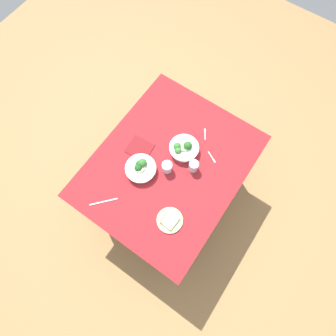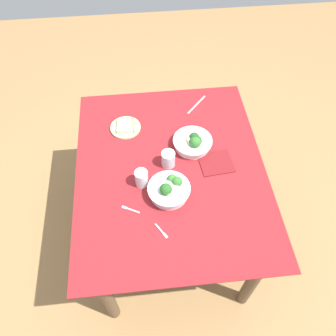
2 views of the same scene
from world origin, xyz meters
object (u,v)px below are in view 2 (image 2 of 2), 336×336
bread_side_plate (126,127)px  water_glass_side (142,178)px  broccoli_bowl_near (193,142)px  broccoli_bowl_far (169,190)px  napkin_folded_upper (216,163)px  fork_by_far_bowl (130,209)px  table_knife_left (197,105)px  fork_by_near_bowl (162,231)px  water_glass_center (168,159)px

bread_side_plate → water_glass_side: 0.42m
broccoli_bowl_near → bread_side_plate: 0.43m
broccoli_bowl_far → napkin_folded_upper: (0.17, -0.28, -0.04)m
water_glass_side → fork_by_far_bowl: bearing=155.1°
broccoli_bowl_near → table_knife_left: bearing=-12.4°
broccoli_bowl_far → table_knife_left: 0.69m
bread_side_plate → fork_by_near_bowl: size_ratio=2.11×
broccoli_bowl_near → fork_by_near_bowl: bearing=156.1°
water_glass_center → water_glass_side: water_glass_side is taller
broccoli_bowl_near → fork_by_far_bowl: 0.54m
bread_side_plate → fork_by_near_bowl: bread_side_plate is taller
fork_by_near_bowl → water_glass_center: bearing=137.1°
water_glass_center → table_knife_left: (0.45, -0.23, -0.04)m
broccoli_bowl_far → napkin_folded_upper: broccoli_bowl_far is taller
broccoli_bowl_far → fork_by_far_bowl: broccoli_bowl_far is taller
broccoli_bowl_far → broccoli_bowl_near: 0.35m
table_knife_left → fork_by_far_bowl: bearing=9.6°
table_knife_left → fork_by_near_bowl: bearing=22.3°
water_glass_center → fork_by_far_bowl: size_ratio=1.00×
broccoli_bowl_near → napkin_folded_upper: broccoli_bowl_near is taller
fork_by_far_bowl → table_knife_left: (0.72, -0.45, -0.00)m
napkin_folded_upper → broccoli_bowl_near: bearing=40.2°
napkin_folded_upper → fork_by_far_bowl: bearing=116.7°
broccoli_bowl_far → fork_by_far_bowl: bearing=109.4°
broccoli_bowl_far → napkin_folded_upper: bearing=-58.4°
broccoli_bowl_far → fork_by_near_bowl: size_ratio=2.56×
water_glass_side → fork_by_near_bowl: (-0.29, -0.08, -0.05)m
table_knife_left → napkin_folded_upper: napkin_folded_upper is taller
water_glass_side → napkin_folded_upper: (0.09, -0.42, -0.05)m
water_glass_center → fork_by_far_bowl: bearing=140.1°
broccoli_bowl_far → water_glass_center: (0.19, -0.02, 0.01)m
water_glass_side → fork_by_far_bowl: water_glass_side is taller
broccoli_bowl_far → water_glass_center: 0.19m
broccoli_bowl_far → water_glass_side: size_ratio=2.24×
broccoli_bowl_far → water_glass_side: (0.08, 0.14, 0.01)m
fork_by_far_bowl → napkin_folded_upper: 0.55m
water_glass_side → napkin_folded_upper: bearing=-77.4°
water_glass_center → napkin_folded_upper: size_ratio=0.52×
water_glass_center → water_glass_side: bearing=126.8°
broccoli_bowl_near → fork_by_far_bowl: broccoli_bowl_near is taller
bread_side_plate → napkin_folded_upper: (-0.32, -0.49, -0.01)m
fork_by_near_bowl → napkin_folded_upper: 0.51m
broccoli_bowl_near → table_knife_left: 0.35m
fork_by_far_bowl → napkin_folded_upper: napkin_folded_upper is taller
water_glass_center → napkin_folded_upper: water_glass_center is taller
fork_by_near_bowl → napkin_folded_upper: size_ratio=0.48×
broccoli_bowl_far → table_knife_left: bearing=-20.7°
table_knife_left → napkin_folded_upper: 0.48m
fork_by_far_bowl → fork_by_near_bowl: size_ratio=1.08×
fork_by_far_bowl → broccoli_bowl_far: bearing=-133.6°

